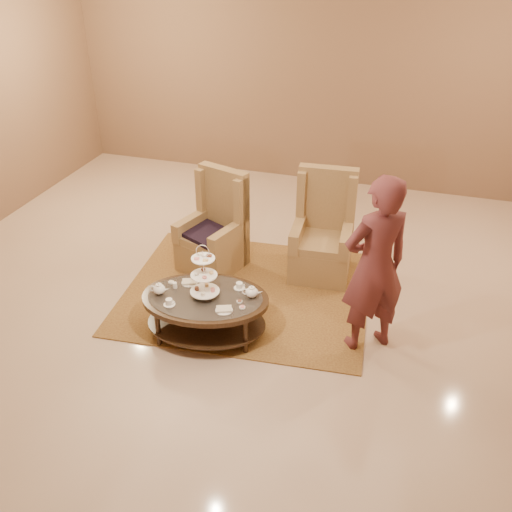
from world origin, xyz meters
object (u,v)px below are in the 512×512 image
(armchair_left, at_px, (216,236))
(armchair_right, at_px, (323,240))
(person, at_px, (375,266))
(tea_table, at_px, (206,304))

(armchair_left, xyz_separation_m, armchair_right, (1.25, 0.25, 0.01))
(armchair_right, height_order, person, person)
(tea_table, distance_m, armchair_left, 1.36)
(tea_table, relative_size, person, 0.76)
(tea_table, distance_m, armchair_right, 1.78)
(tea_table, height_order, armchair_right, armchair_right)
(armchair_left, bearing_deg, armchair_right, 28.89)
(armchair_left, bearing_deg, tea_table, -56.04)
(armchair_left, relative_size, armchair_right, 0.96)
(tea_table, relative_size, armchair_right, 1.10)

